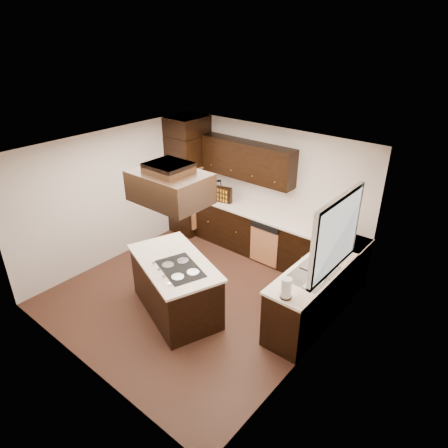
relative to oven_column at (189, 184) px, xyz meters
The scene contains 30 objects.
floor 2.68m from the oven_column, 43.85° to the right, with size 4.20×4.20×0.02m, color brown.
ceiling 2.86m from the oven_column, 43.85° to the right, with size 4.20×4.20×0.02m, color white.
wall_back 1.83m from the oven_column, 12.85° to the left, with size 4.20×0.02×2.50m, color beige.
wall_front 4.21m from the oven_column, 65.05° to the right, with size 4.20×0.02×2.50m, color beige.
wall_left 1.75m from the oven_column, 101.12° to the right, with size 0.02×4.20×2.50m, color beige.
wall_right 4.25m from the oven_column, 23.70° to the right, with size 0.02×4.20×2.50m, color beige.
oven_column is the anchor object (origin of this frame).
wall_oven_face 0.36m from the oven_column, ahead, with size 0.05×0.62×0.78m, color #CA7E4D.
base_cabinets_back 1.92m from the oven_column, ahead, with size 2.93×0.60×0.88m, color black.
base_cabinets_right 3.72m from the oven_column, 12.69° to the right, with size 0.60×2.40×0.88m, color black.
countertop_back 1.82m from the oven_column, ahead, with size 2.93×0.63×0.04m, color white.
countertop_right 3.65m from the oven_column, 12.74° to the right, with size 0.63×2.40×0.04m, color white.
upper_cabinets 1.56m from the oven_column, ahead, with size 2.00×0.34×0.72m, color black.
dishwasher_front 2.21m from the oven_column, ahead, with size 0.60×0.05×0.72m, color #CA7E4D.
window_frame 4.06m from the oven_column, 16.72° to the right, with size 0.06×1.32×1.12m, color silver.
window_pane 4.08m from the oven_column, 16.61° to the right, with size 0.00×1.20×1.00m, color white.
curtain_left 4.15m from the oven_column, 22.59° to the right, with size 0.02×0.34×0.90m, color #F3E2BD.
curtain_right 3.91m from the oven_column, 10.99° to the right, with size 0.02×0.34×0.90m, color #F3E2BD.
sink_rim 3.76m from the oven_column, 17.90° to the right, with size 0.52×0.84×0.01m, color silver.
island 2.91m from the oven_column, 50.84° to the right, with size 1.61×0.88×0.88m, color black.
island_top 2.84m from the oven_column, 50.84° to the right, with size 1.67×0.94×0.04m, color white.
cooktop 3.06m from the oven_column, 48.55° to the right, with size 0.76×0.51×0.01m, color black.
range_hood 3.13m from the oven_column, 50.26° to the right, with size 1.05×0.72×0.42m, color black.
hood_duct 3.24m from the oven_column, 50.26° to the right, with size 0.55×0.50×0.13m, color black.
blender_base 0.76m from the oven_column, ahead, with size 0.15×0.15×0.10m, color silver.
blender_pitcher 0.76m from the oven_column, ahead, with size 0.13×0.13×0.26m, color silver.
spice_rack 0.94m from the oven_column, ahead, with size 0.38×0.10×0.32m, color black.
mixing_bowl 0.46m from the oven_column, ahead, with size 0.30×0.30×0.07m, color silver.
soap_bottle 3.61m from the oven_column, ahead, with size 0.10×0.10×0.22m, color silver.
paper_towel 4.04m from the oven_column, 27.85° to the right, with size 0.14×0.14×0.30m, color silver.
Camera 1 is at (3.88, -3.96, 4.16)m, focal length 32.00 mm.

